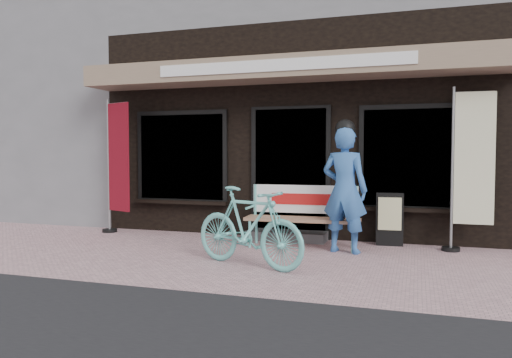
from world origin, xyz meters
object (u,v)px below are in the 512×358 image
(bicycle, at_px, (248,227))
(menu_stand, at_px, (390,219))
(person, at_px, (345,187))
(bench, at_px, (303,211))
(nobori_red, at_px, (117,164))
(nobori_cream, at_px, (470,167))

(bicycle, distance_m, menu_stand, 2.56)
(person, height_order, menu_stand, person)
(bench, relative_size, menu_stand, 2.13)
(menu_stand, bearing_deg, nobori_red, 179.60)
(bicycle, relative_size, nobori_cream, 0.70)
(bench, distance_m, nobori_red, 3.47)
(menu_stand, bearing_deg, bicycle, -132.61)
(person, distance_m, nobori_red, 4.09)
(bench, bearing_deg, person, -22.75)
(bench, distance_m, menu_stand, 1.34)
(person, relative_size, nobori_red, 0.80)
(bench, relative_size, bicycle, 1.04)
(menu_stand, bearing_deg, person, -133.03)
(nobori_red, height_order, nobori_cream, nobori_red)
(bench, xyz_separation_m, bicycle, (-0.36, -1.51, -0.05))
(bench, xyz_separation_m, nobori_red, (-3.40, 0.22, 0.68))
(nobori_cream, bearing_deg, person, -161.38)
(person, distance_m, menu_stand, 1.06)
(bicycle, height_order, nobori_red, nobori_red)
(nobori_red, bearing_deg, person, 13.59)
(bicycle, distance_m, nobori_cream, 3.37)
(person, bearing_deg, menu_stand, 61.59)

